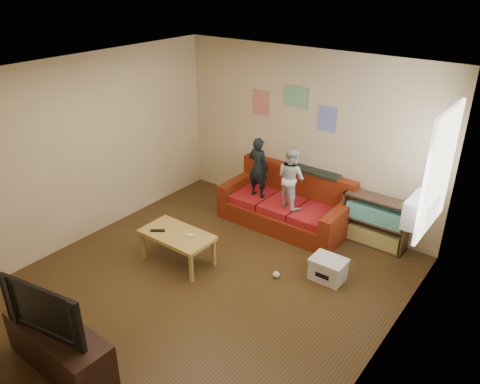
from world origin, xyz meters
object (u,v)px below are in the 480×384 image
Objects in this scene: coffee_table at (177,237)px; bookshelf at (375,224)px; television at (50,306)px; child_a at (258,167)px; child_b at (291,178)px; file_box at (328,269)px; tv_stand at (60,347)px; sofa at (287,206)px.

bookshelf is at bearing 46.33° from coffee_table.
child_a is at bearing 83.01° from television.
television is at bearing -111.19° from bookshelf.
child_a reaches higher than coffee_table.
child_b is at bearing 179.08° from child_a.
file_box is 0.34× the size of tv_stand.
coffee_table is at bearing 89.87° from television.
file_box is (-0.13, -1.19, -0.18)m from bookshelf.
child_a is at bearing -159.49° from sofa.
bookshelf is (1.22, 0.40, -0.56)m from child_b.
sofa is 2.07× the size of child_a.
coffee_table is (-0.77, -1.68, -0.51)m from child_b.
bookshelf is 0.95× the size of television.
child_b is 0.72× the size of tv_stand.
television reaches higher than bookshelf.
sofa reaches higher than bookshelf.
television is at bearing -93.74° from sofa.
coffee_table is at bearing 82.79° from child_b.
child_b is (0.60, 0.00, -0.01)m from child_a.
file_box is 0.45× the size of television.
child_b is at bearing -161.82° from bookshelf.
child_a reaches higher than television.
coffee_table is at bearing 101.60° from tv_stand.
file_box is 3.42m from television.
file_box is (1.86, 0.89, -0.23)m from coffee_table.
bookshelf is 0.72× the size of tv_stand.
sofa is 4.49× the size of file_box.
sofa is 1.39m from bookshelf.
television is (0.36, -2.11, 0.40)m from coffee_table.
tv_stand is at bearing -80.23° from coffee_table.
child_b reaches higher than file_box.
bookshelf is (1.99, 2.08, -0.05)m from coffee_table.
television reaches higher than file_box.
tv_stand is at bearing -111.19° from bookshelf.
child_a is 0.73× the size of tv_stand.
sofa is 1.57m from file_box.
child_a is 2.16× the size of file_box.
child_b is 3.87m from tv_stand.
sofa is 0.64m from child_b.
television is (-0.26, -3.96, 0.49)m from sofa.
coffee_table is at bearing 83.31° from child_a.
child_a is at bearing 17.38° from child_b.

